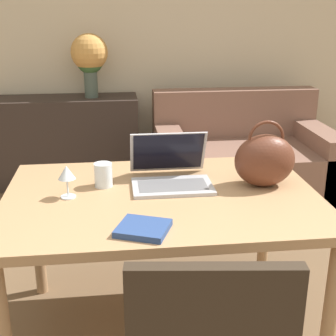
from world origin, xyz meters
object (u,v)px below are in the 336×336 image
couch (242,161)px  flower_vase (89,57)px  drinking_glass (103,175)px  laptop (170,170)px  wine_glass (67,174)px  handbag (265,160)px

couch → flower_vase: (-1.22, 0.40, 0.82)m
couch → drinking_glass: drinking_glass is taller
laptop → drinking_glass: 0.31m
laptop → wine_glass: laptop is taller
wine_glass → flower_vase: flower_vase is taller
drinking_glass → flower_vase: (-0.12, 1.97, 0.32)m
laptop → flower_vase: flower_vase is taller
laptop → flower_vase: bearing=102.4°
couch → flower_vase: flower_vase is taller
laptop → drinking_glass: size_ratio=3.30×
couch → handbag: size_ratio=4.62×
drinking_glass → flower_vase: size_ratio=0.21×
drinking_glass → flower_vase: flower_vase is taller
laptop → handbag: (0.42, -0.09, 0.06)m
couch → laptop: bearing=-116.9°
couch → drinking_glass: bearing=-124.9°
couch → wine_glass: wine_glass is taller
wine_glass → flower_vase: bearing=89.2°
couch → drinking_glass: size_ratio=12.91×
flower_vase → handbag: bearing=-67.6°
laptop → wine_glass: size_ratio=2.51×
drinking_glass → handbag: 0.73m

